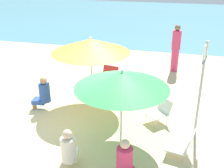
# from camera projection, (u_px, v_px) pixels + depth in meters

# --- Properties ---
(ground_plane) EXTENTS (40.00, 40.00, 0.00)m
(ground_plane) POSITION_uv_depth(u_px,v_px,m) (71.00, 122.00, 7.42)
(ground_plane) COLOR beige
(sea_water) EXTENTS (40.00, 16.00, 0.01)m
(sea_water) POSITION_uv_depth(u_px,v_px,m) (146.00, 18.00, 20.43)
(sea_water) COLOR #5693A3
(sea_water) RESTS_ON ground_plane
(umbrella_yellow) EXTENTS (2.14, 2.14, 1.99)m
(umbrella_yellow) POSITION_uv_depth(u_px,v_px,m) (91.00, 46.00, 7.71)
(umbrella_yellow) COLOR silver
(umbrella_yellow) RESTS_ON ground_plane
(umbrella_green) EXTENTS (2.05, 2.05, 1.80)m
(umbrella_green) POSITION_uv_depth(u_px,v_px,m) (122.00, 80.00, 6.00)
(umbrella_green) COLOR silver
(umbrella_green) RESTS_ON ground_plane
(beach_chair_a) EXTENTS (0.72, 0.72, 0.60)m
(beach_chair_a) POSITION_uv_depth(u_px,v_px,m) (160.00, 111.00, 7.32)
(beach_chair_a) COLOR white
(beach_chair_a) RESTS_ON ground_plane
(beach_chair_b) EXTENTS (0.63, 0.59, 0.61)m
(beach_chair_b) POSITION_uv_depth(u_px,v_px,m) (183.00, 144.00, 6.02)
(beach_chair_b) COLOR white
(beach_chair_b) RESTS_ON ground_plane
(beach_chair_c) EXTENTS (0.64, 0.62, 0.64)m
(beach_chair_c) POSITION_uv_depth(u_px,v_px,m) (109.00, 76.00, 9.45)
(beach_chair_c) COLOR red
(beach_chair_c) RESTS_ON ground_plane
(person_a) EXTENTS (0.55, 0.34, 0.98)m
(person_a) POSITION_uv_depth(u_px,v_px,m) (43.00, 93.00, 7.86)
(person_a) COLOR #2D519E
(person_a) RESTS_ON ground_plane
(person_b) EXTENTS (0.32, 0.32, 1.74)m
(person_b) POSITION_uv_depth(u_px,v_px,m) (176.00, 48.00, 10.47)
(person_b) COLOR #DB3866
(person_b) RESTS_ON ground_plane
(person_c) EXTENTS (0.37, 0.54, 0.94)m
(person_c) POSITION_uv_depth(u_px,v_px,m) (69.00, 149.00, 5.61)
(person_c) COLOR silver
(person_c) RESTS_ON ground_plane
(person_d) EXTENTS (0.51, 0.53, 0.88)m
(person_d) POSITION_uv_depth(u_px,v_px,m) (126.00, 161.00, 5.33)
(person_d) COLOR #DB3866
(person_d) RESTS_ON ground_plane
(warning_sign) EXTENTS (0.14, 0.50, 2.28)m
(warning_sign) POSITION_uv_depth(u_px,v_px,m) (202.00, 75.00, 6.44)
(warning_sign) COLOR #ADADB2
(warning_sign) RESTS_ON ground_plane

